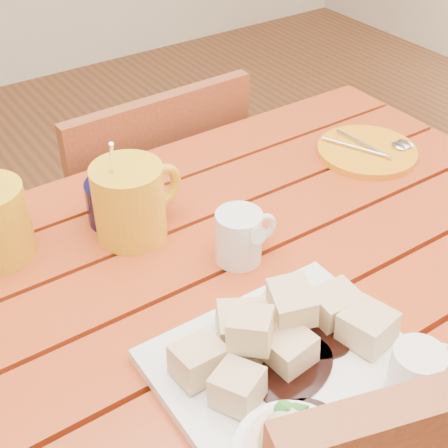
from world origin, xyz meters
TOP-DOWN VIEW (x-y plane):
  - table at (0.00, 0.00)m, footprint 1.20×0.79m
  - dessert_plate at (-0.01, -0.17)m, footprint 0.28×0.28m
  - coffee_mug_right at (-0.01, 0.20)m, footprint 0.14×0.10m
  - cream_pitcher at (0.08, 0.07)m, footprint 0.09×0.08m
  - sugar_caddy at (-0.01, 0.24)m, footprint 0.09×0.09m
  - orange_saucer at (0.43, 0.17)m, footprint 0.17×0.17m
  - chair_far at (0.17, 0.54)m, footprint 0.39×0.39m

SIDE VIEW (x-z plane):
  - chair_far at x=0.17m, z-range 0.05..0.87m
  - table at x=0.00m, z-range 0.27..1.02m
  - orange_saucer at x=0.43m, z-range 0.75..0.77m
  - dessert_plate at x=-0.01m, z-range 0.73..0.84m
  - sugar_caddy at x=-0.01m, z-range 0.74..0.83m
  - cream_pitcher at x=0.08m, z-range 0.75..0.83m
  - coffee_mug_right at x=-0.01m, z-range 0.72..0.89m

